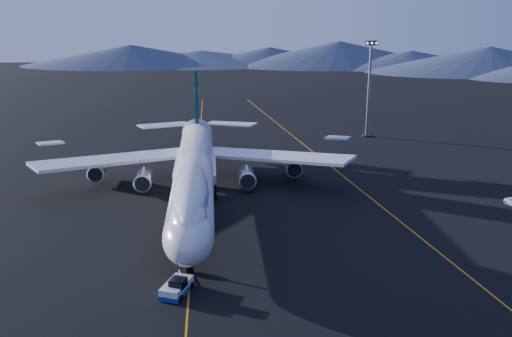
{
  "coord_description": "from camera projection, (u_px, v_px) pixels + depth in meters",
  "views": [
    {
      "loc": [
        3.25,
        -94.13,
        33.81
      ],
      "look_at": [
        10.69,
        0.44,
        6.0
      ],
      "focal_mm": 40.0,
      "sensor_mm": 36.0,
      "label": 1
    }
  ],
  "objects": [
    {
      "name": "ground",
      "position": [
        195.0,
        204.0,
        99.31
      ],
      "size": [
        500.0,
        500.0,
        0.0
      ],
      "primitive_type": "plane",
      "color": "black",
      "rests_on": "ground"
    },
    {
      "name": "taxiway_line_main",
      "position": [
        195.0,
        203.0,
        99.31
      ],
      "size": [
        0.25,
        220.0,
        0.01
      ],
      "primitive_type": "cube",
      "color": "#C78A0B",
      "rests_on": "ground"
    },
    {
      "name": "taxiway_line_side",
      "position": [
        351.0,
        182.0,
        111.13
      ],
      "size": [
        28.08,
        198.09,
        0.01
      ],
      "primitive_type": "cube",
      "rotation": [
        0.0,
        0.0,
        0.14
      ],
      "color": "#C78A0B",
      "rests_on": "ground"
    },
    {
      "name": "boeing_747",
      "position": [
        194.0,
        172.0,
        97.71
      ],
      "size": [
        59.62,
        72.43,
        19.37
      ],
      "color": "silver",
      "rests_on": "ground"
    },
    {
      "name": "pushback_tug",
      "position": [
        177.0,
        288.0,
        68.57
      ],
      "size": [
        4.23,
        5.64,
        2.2
      ],
      "rotation": [
        0.0,
        0.0,
        -0.38
      ],
      "color": "silver",
      "rests_on": "ground"
    },
    {
      "name": "floodlight_mast",
      "position": [
        369.0,
        89.0,
        145.64
      ],
      "size": [
        3.02,
        2.27,
        24.47
      ],
      "rotation": [
        0.0,
        0.0,
        -0.05
      ],
      "color": "black",
      "rests_on": "ground"
    }
  ]
}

